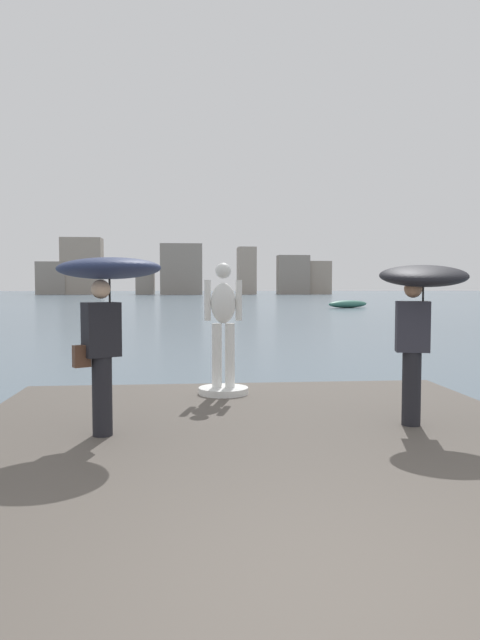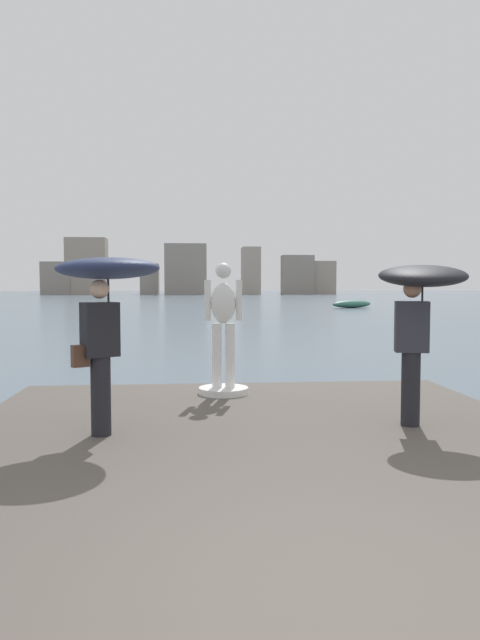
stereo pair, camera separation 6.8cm
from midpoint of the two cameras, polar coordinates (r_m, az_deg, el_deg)
ground_plane at (r=42.81m, az=-3.88°, el=0.59°), size 400.00×400.00×0.00m
pier at (r=5.21m, az=4.24°, el=-17.58°), size 6.84×10.09×0.40m
statue_white_figure at (r=8.92m, az=-1.42°, el=-1.95°), size 0.77×0.77×2.01m
onlooker_left at (r=6.63m, az=-12.72°, el=2.80°), size 1.57×1.57×1.99m
onlooker_right at (r=7.19m, az=17.40°, el=2.09°), size 1.25×1.26×1.97m
boat_leftward at (r=55.74m, az=10.93°, el=1.54°), size 4.64×3.06×0.72m
distant_skyline at (r=143.57m, az=-7.14°, el=4.68°), size 71.61×12.78×13.70m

